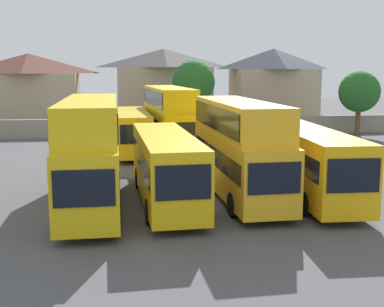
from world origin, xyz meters
name	(u,v)px	position (x,y,z in m)	size (l,w,h in m)	color
ground	(168,146)	(0.00, 18.00, 0.00)	(140.00, 140.00, 0.00)	#4C4C4F
depot_boundary_wall	(162,127)	(0.00, 24.60, 0.90)	(56.00, 0.50, 1.80)	gray
bus_1	(91,146)	(-5.33, -0.28, 2.87)	(2.76, 12.03, 5.11)	yellow
bus_2	(166,164)	(-1.77, -0.40, 1.94)	(2.88, 11.00, 3.40)	yellow
bus_3	(239,143)	(2.03, 0.33, 2.77)	(2.93, 11.04, 4.92)	gold
bus_4	(307,158)	(5.58, -0.07, 1.98)	(2.95, 11.48, 3.48)	#EEAE10
bus_5	(132,129)	(-3.12, 14.74, 1.88)	(2.82, 10.75, 3.28)	gold
bus_6	(169,116)	(-0.21, 14.57, 2.89)	(3.42, 11.97, 5.13)	yellow
bus_7	(224,127)	(4.28, 14.88, 1.92)	(3.09, 11.82, 3.36)	#F4AE0A
house_terrace_left	(30,90)	(-14.19, 34.47, 4.21)	(11.30, 6.54, 8.27)	tan
house_terrace_centre	(164,86)	(1.08, 35.08, 4.53)	(11.36, 6.92, 8.90)	tan
house_terrace_right	(273,86)	(13.88, 33.34, 4.55)	(9.74, 7.10, 8.92)	tan
tree_left_of_lot	(359,92)	(19.43, 22.60, 4.29)	(4.06, 4.06, 6.35)	brown
tree_behind_wall	(193,82)	(3.48, 27.10, 5.17)	(4.44, 4.44, 7.43)	brown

